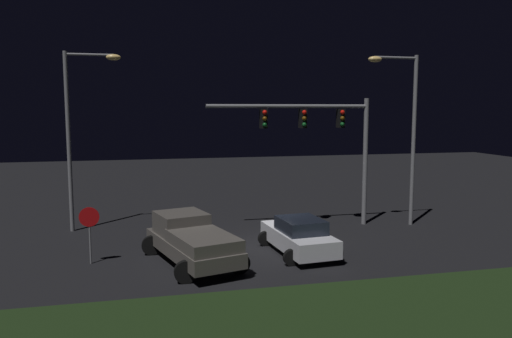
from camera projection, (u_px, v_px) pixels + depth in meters
name	position (u px, v px, depth m)	size (l,w,h in m)	color
ground_plane	(270.00, 244.00, 22.31)	(80.00, 80.00, 0.00)	black
grass_median	(350.00, 324.00, 13.95)	(26.74, 6.30, 0.10)	black
pickup_truck	(191.00, 238.00, 19.56)	(3.83, 5.74, 1.80)	#514C47
car_sedan	(299.00, 236.00, 20.85)	(2.74, 4.54, 1.51)	silver
traffic_signal_gantry	(321.00, 130.00, 25.16)	(8.32, 0.56, 6.50)	slate
street_lamp_left	(79.00, 120.00, 24.26)	(2.66, 0.44, 8.69)	slate
street_lamp_right	(405.00, 120.00, 25.43)	(2.70, 0.44, 8.64)	slate
stop_sign	(89.00, 224.00, 19.33)	(0.76, 0.08, 2.23)	slate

